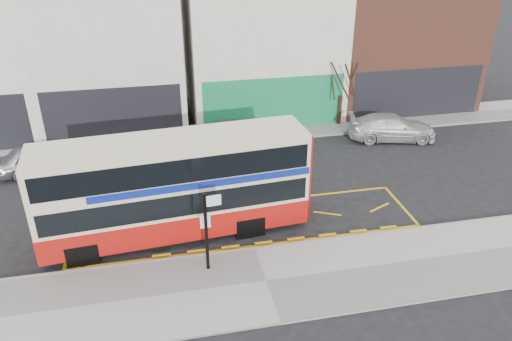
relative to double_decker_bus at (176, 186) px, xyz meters
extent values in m
plane|color=black|center=(2.73, -1.45, -2.16)|extent=(120.00, 120.00, 0.00)
cube|color=#9A9792|center=(2.73, -3.75, -2.09)|extent=(40.00, 4.00, 0.15)
cube|color=gray|center=(2.73, -1.83, -2.09)|extent=(40.00, 0.15, 0.15)
cube|color=#9A9792|center=(2.73, 9.55, -2.09)|extent=(50.00, 3.00, 0.15)
cube|color=beige|center=(-2.77, 13.55, 2.34)|extent=(8.00, 8.00, 9.00)
cube|color=black|center=(-2.77, 9.57, -0.56)|extent=(7.36, 0.06, 3.20)
cube|color=black|center=(-2.77, 9.59, -0.76)|extent=(5.60, 0.04, 2.00)
cube|color=white|center=(6.23, 13.55, 2.09)|extent=(9.00, 8.00, 8.50)
cube|color=#167E4A|center=(6.23, 9.57, -0.56)|extent=(8.28, 0.06, 3.20)
cube|color=black|center=(6.23, 9.59, -0.76)|extent=(6.30, 0.04, 2.00)
cube|color=brown|center=(15.23, 13.55, 1.59)|extent=(9.00, 8.00, 7.50)
cube|color=black|center=(15.23, 9.57, -0.56)|extent=(8.28, 0.06, 3.20)
cube|color=black|center=(15.23, 9.59, -0.76)|extent=(6.30, 0.04, 2.00)
cube|color=beige|center=(-0.03, 0.00, 0.05)|extent=(10.41, 3.14, 3.78)
cube|color=#9F110C|center=(-0.03, 0.00, -1.32)|extent=(10.45, 3.18, 1.03)
cube|color=#9F110C|center=(5.06, 0.40, 0.05)|extent=(0.25, 2.37, 3.78)
cube|color=black|center=(-0.03, 0.00, -0.20)|extent=(10.01, 3.17, 0.89)
cube|color=black|center=(-0.03, 0.00, 1.19)|extent=(10.01, 3.17, 0.93)
cube|color=navy|center=(0.90, 0.07, 0.54)|extent=(8.37, 3.03, 0.28)
cube|color=black|center=(-5.13, -0.41, -0.44)|extent=(0.23, 2.14, 1.49)
cube|color=black|center=(-5.13, -0.41, 1.19)|extent=(0.23, 2.14, 0.93)
cube|color=black|center=(-5.12, -0.41, 0.45)|extent=(0.18, 1.63, 0.33)
cube|color=beige|center=(-0.03, 0.00, 1.89)|extent=(10.40, 3.05, 0.11)
cylinder|color=black|center=(-3.58, -1.33, -1.70)|extent=(0.95, 0.33, 0.93)
cylinder|color=black|center=(-3.74, 0.75, -1.70)|extent=(0.95, 0.33, 0.93)
cylinder|color=black|center=(2.74, -0.83, -1.70)|extent=(0.95, 0.33, 0.93)
cylinder|color=black|center=(2.58, 1.25, -1.70)|extent=(0.95, 0.33, 0.93)
cube|color=black|center=(0.84, -2.67, -0.47)|extent=(0.11, 0.11, 3.09)
cube|color=white|center=(1.15, -2.64, 0.77)|extent=(0.56, 0.09, 0.45)
cube|color=white|center=(0.84, -2.60, -0.05)|extent=(0.36, 0.06, 0.52)
imported|color=#B6B6BB|center=(-6.33, 6.96, -1.46)|extent=(4.43, 2.82, 1.40)
imported|color=#3C3D43|center=(3.79, 7.25, -1.41)|extent=(4.77, 2.42, 1.50)
imported|color=silver|center=(12.46, 6.96, -1.45)|extent=(5.18, 2.95, 1.41)
cylinder|color=#322516|center=(10.23, 9.45, -1.22)|extent=(0.24, 0.24, 1.89)
camera|label=1|loc=(-0.39, -16.97, 9.38)|focal=35.00mm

